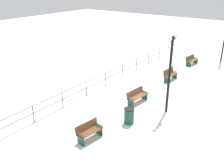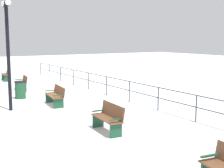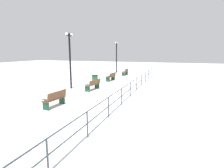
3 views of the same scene
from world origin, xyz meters
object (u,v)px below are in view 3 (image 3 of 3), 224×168
object	(u,v)px
bench_nearest	(125,72)
bench_third	(93,84)
lamppost_near	(116,54)
bench_second	(111,77)
bench_fourth	(55,99)
trash_bin	(95,80)
lamppost_middle	(70,55)

from	to	relation	value
bench_nearest	bench_third	xyz separation A→B (m)	(0.05, 9.86, 0.01)
bench_nearest	lamppost_near	bearing A→B (deg)	-47.53
bench_nearest	bench_second	distance (m)	4.94
bench_fourth	bench_second	bearing A→B (deg)	-85.00
lamppost_near	bench_fourth	bearing A→B (deg)	96.56
bench_fourth	trash_bin	size ratio (longest dim) A/B	1.74
lamppost_near	trash_bin	distance (m)	10.42
bench_third	lamppost_near	size ratio (longest dim) A/B	0.39
trash_bin	lamppost_middle	bearing A→B (deg)	66.04
bench_nearest	trash_bin	size ratio (longest dim) A/B	1.61
bench_fourth	lamppost_middle	world-z (taller)	lamppost_middle
bench_nearest	lamppost_near	distance (m)	4.13
bench_second	lamppost_near	xyz separation A→B (m)	(1.87, -7.63, 2.29)
bench_second	lamppost_near	world-z (taller)	lamppost_near
lamppost_middle	lamppost_near	bearing A→B (deg)	-90.00
bench_second	bench_third	bearing A→B (deg)	99.82
bench_fourth	lamppost_middle	distance (m)	5.81
bench_fourth	lamppost_near	xyz separation A→B (m)	(2.01, -17.49, 2.26)
bench_nearest	bench_second	xyz separation A→B (m)	(0.25, 4.93, -0.00)
bench_second	lamppost_middle	world-z (taller)	lamppost_middle
bench_fourth	trash_bin	xyz separation A→B (m)	(0.91, -7.38, -0.04)
bench_second	trash_bin	size ratio (longest dim) A/B	1.64
bench_nearest	bench_second	size ratio (longest dim) A/B	0.98
bench_nearest	lamppost_middle	world-z (taller)	lamppost_middle
lamppost_near	lamppost_middle	xyz separation A→B (m)	(0.00, 12.58, 0.12)
bench_second	lamppost_middle	distance (m)	5.82
lamppost_near	bench_second	bearing A→B (deg)	103.78
trash_bin	bench_nearest	bearing A→B (deg)	-97.83
bench_third	trash_bin	distance (m)	2.64
bench_third	trash_bin	xyz separation A→B (m)	(0.97, -2.45, -0.01)
bench_third	trash_bin	bearing A→B (deg)	-62.05
bench_second	bench_nearest	bearing A→B (deg)	-85.38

